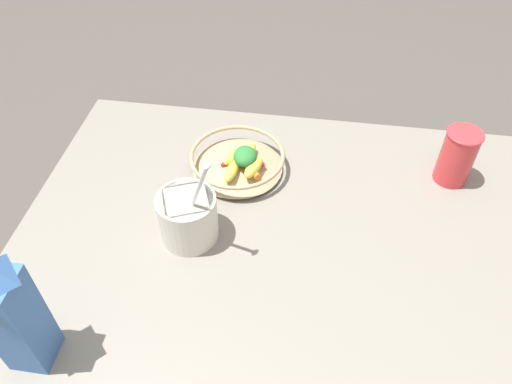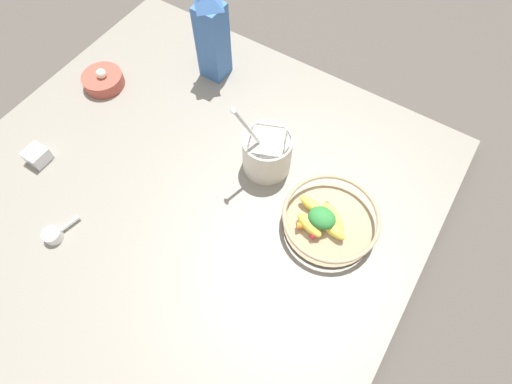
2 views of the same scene
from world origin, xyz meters
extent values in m
plane|color=#4C4742|center=(0.00, 0.00, 0.00)|extent=(6.00, 6.00, 0.00)
cube|color=gray|center=(0.00, 0.00, 0.02)|extent=(1.15, 1.15, 0.05)
cylinder|color=tan|center=(-0.13, 0.34, 0.05)|extent=(0.12, 0.12, 0.01)
cone|color=tan|center=(-0.13, 0.34, 0.08)|extent=(0.22, 0.22, 0.04)
torus|color=tan|center=(-0.13, 0.34, 0.10)|extent=(0.23, 0.23, 0.01)
ellipsoid|color=#EFD64C|center=(-0.14, 0.35, 0.09)|extent=(0.07, 0.08, 0.03)
ellipsoid|color=#EFD64C|center=(-0.11, 0.36, 0.09)|extent=(0.04, 0.08, 0.03)
ellipsoid|color=#EFD64C|center=(-0.09, 0.31, 0.09)|extent=(0.05, 0.08, 0.03)
ellipsoid|color=#EFD64C|center=(-0.14, 0.29, 0.09)|extent=(0.04, 0.08, 0.03)
cylinder|color=orange|center=(-0.13, 0.35, 0.09)|extent=(0.05, 0.03, 0.01)
cylinder|color=orange|center=(-0.09, 0.31, 0.09)|extent=(0.04, 0.05, 0.02)
sphere|color=red|center=(-0.16, 0.32, 0.09)|extent=(0.01, 0.01, 0.01)
sphere|color=red|center=(-0.07, 0.33, 0.09)|extent=(0.02, 0.02, 0.02)
sphere|color=red|center=(-0.12, 0.33, 0.09)|extent=(0.01, 0.01, 0.01)
sphere|color=red|center=(-0.13, 0.31, 0.09)|extent=(0.01, 0.01, 0.01)
ellipsoid|color=#2D7F38|center=(-0.11, 0.33, 0.11)|extent=(0.06, 0.07, 0.04)
cube|color=#3D6BB2|center=(-0.40, -0.17, 0.16)|extent=(0.07, 0.07, 0.22)
cylinder|color=silver|center=(-0.20, 0.13, 0.11)|extent=(0.12, 0.12, 0.11)
cylinder|color=white|center=(-0.20, 0.13, 0.15)|extent=(0.11, 0.11, 0.02)
cylinder|color=silver|center=(-0.17, 0.11, 0.20)|extent=(0.08, 0.06, 0.19)
ellipsoid|color=silver|center=(-0.13, 0.08, 0.30)|extent=(0.02, 0.02, 0.01)
cube|color=silver|center=(0.11, -0.38, 0.07)|extent=(0.05, 0.05, 0.04)
cube|color=brown|center=(0.11, -0.38, 0.06)|extent=(0.04, 0.04, 0.02)
cylinder|color=white|center=(0.24, -0.18, 0.06)|extent=(0.04, 0.04, 0.03)
cylinder|color=white|center=(0.20, -0.17, 0.06)|extent=(0.05, 0.02, 0.01)
cylinder|color=#B24C3D|center=(-0.18, -0.42, 0.07)|extent=(0.12, 0.12, 0.04)
sphere|color=silver|center=(-0.18, -0.41, 0.10)|extent=(0.03, 0.03, 0.03)
camera|label=1|loc=(0.04, -0.52, 0.88)|focal=35.00mm
camera|label=2|loc=(0.29, 0.41, 0.92)|focal=28.00mm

